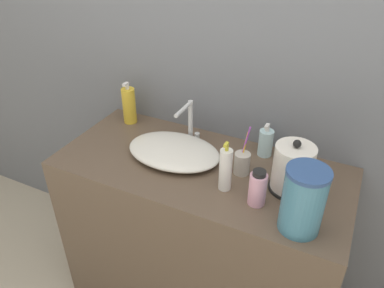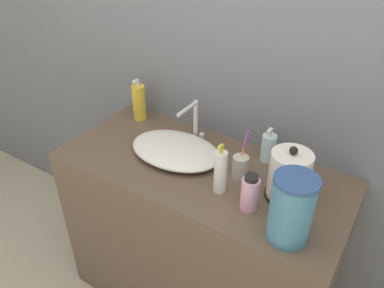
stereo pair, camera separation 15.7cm
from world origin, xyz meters
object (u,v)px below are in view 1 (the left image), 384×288
(faucet, at_px, (190,120))
(hand_cream_bottle, at_px, (258,188))
(lotion_bottle, at_px, (266,142))
(toothbrush_cup, at_px, (242,163))
(mouthwash_bottle, at_px, (226,169))
(electric_kettle, at_px, (292,170))
(water_pitcher, at_px, (303,200))
(shampoo_bottle, at_px, (129,105))

(faucet, height_order, hand_cream_bottle, faucet)
(faucet, bearing_deg, lotion_bottle, 7.01)
(toothbrush_cup, relative_size, hand_cream_bottle, 1.49)
(faucet, bearing_deg, mouthwash_bottle, -42.37)
(electric_kettle, bearing_deg, mouthwash_bottle, -155.00)
(faucet, distance_m, mouthwash_bottle, 0.38)
(water_pitcher, bearing_deg, faucet, 149.81)
(mouthwash_bottle, distance_m, hand_cream_bottle, 0.14)
(faucet, xyz_separation_m, water_pitcher, (0.59, -0.34, 0.01))
(toothbrush_cup, xyz_separation_m, mouthwash_bottle, (-0.03, -0.13, 0.04))
(lotion_bottle, xyz_separation_m, water_pitcher, (0.24, -0.39, 0.06))
(hand_cream_bottle, bearing_deg, electric_kettle, 55.80)
(toothbrush_cup, height_order, water_pitcher, water_pitcher)
(shampoo_bottle, relative_size, water_pitcher, 0.89)
(mouthwash_bottle, bearing_deg, toothbrush_cup, 78.61)
(toothbrush_cup, relative_size, lotion_bottle, 1.39)
(electric_kettle, height_order, mouthwash_bottle, electric_kettle)
(water_pitcher, bearing_deg, electric_kettle, 111.48)
(lotion_bottle, height_order, mouthwash_bottle, mouthwash_bottle)
(toothbrush_cup, bearing_deg, hand_cream_bottle, -53.73)
(mouthwash_bottle, distance_m, water_pitcher, 0.32)
(shampoo_bottle, xyz_separation_m, mouthwash_bottle, (0.64, -0.29, -0.00))
(faucet, xyz_separation_m, toothbrush_cup, (0.31, -0.13, -0.06))
(hand_cream_bottle, xyz_separation_m, water_pitcher, (0.17, -0.06, 0.05))
(shampoo_bottle, relative_size, hand_cream_bottle, 1.48)
(faucet, distance_m, toothbrush_cup, 0.34)
(faucet, height_order, electric_kettle, electric_kettle)
(shampoo_bottle, relative_size, mouthwash_bottle, 1.02)
(toothbrush_cup, distance_m, mouthwash_bottle, 0.14)
(shampoo_bottle, bearing_deg, toothbrush_cup, -13.82)
(toothbrush_cup, bearing_deg, shampoo_bottle, 166.18)
(shampoo_bottle, xyz_separation_m, hand_cream_bottle, (0.78, -0.32, -0.02))
(electric_kettle, height_order, lotion_bottle, electric_kettle)
(lotion_bottle, distance_m, mouthwash_bottle, 0.31)
(faucet, height_order, shampoo_bottle, shampoo_bottle)
(toothbrush_cup, bearing_deg, lotion_bottle, 74.63)
(faucet, height_order, lotion_bottle, faucet)
(shampoo_bottle, bearing_deg, electric_kettle, -11.77)
(hand_cream_bottle, bearing_deg, shampoo_bottle, 157.73)
(lotion_bottle, xyz_separation_m, hand_cream_bottle, (0.07, -0.33, 0.01))
(shampoo_bottle, height_order, water_pitcher, water_pitcher)
(faucet, distance_m, lotion_bottle, 0.36)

